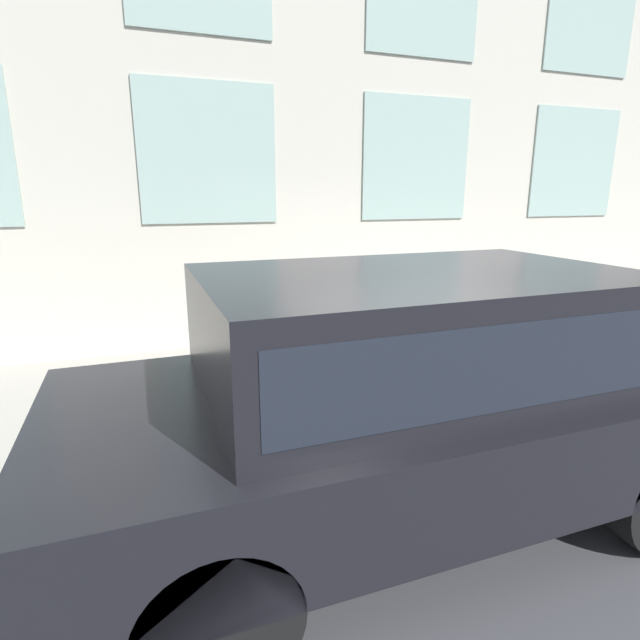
# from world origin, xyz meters

# --- Properties ---
(ground_plane) EXTENTS (80.00, 80.00, 0.00)m
(ground_plane) POSITION_xyz_m (0.00, 0.00, 0.00)
(ground_plane) COLOR #47474C
(sidewalk) EXTENTS (2.90, 60.00, 0.14)m
(sidewalk) POSITION_xyz_m (1.45, 0.00, 0.07)
(sidewalk) COLOR #B2ADA3
(sidewalk) RESTS_ON ground_plane
(fire_hydrant) EXTENTS (0.28, 0.41, 0.67)m
(fire_hydrant) POSITION_xyz_m (0.47, 0.56, 0.48)
(fire_hydrant) COLOR red
(fire_hydrant) RESTS_ON sidewalk
(person) EXTENTS (0.30, 0.20, 1.23)m
(person) POSITION_xyz_m (0.94, 1.06, 0.88)
(person) COLOR #232328
(person) RESTS_ON sidewalk
(parked_truck_charcoal_near) EXTENTS (2.03, 4.52, 1.74)m
(parked_truck_charcoal_near) POSITION_xyz_m (-1.21, 0.89, 1.01)
(parked_truck_charcoal_near) COLOR black
(parked_truck_charcoal_near) RESTS_ON ground_plane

